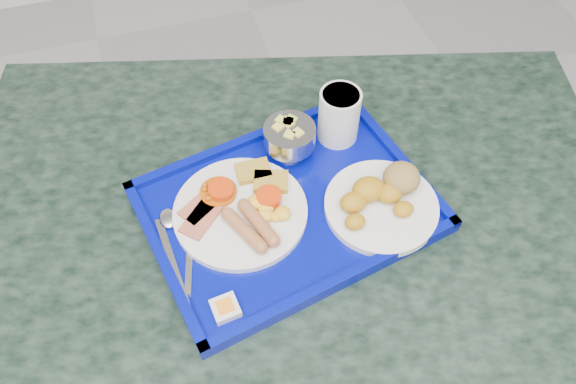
{
  "coord_description": "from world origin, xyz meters",
  "views": [
    {
      "loc": [
        0.2,
        0.6,
        1.52
      ],
      "look_at": [
        0.36,
        1.12,
        0.78
      ],
      "focal_mm": 35.0,
      "sensor_mm": 36.0,
      "label": 1
    }
  ],
  "objects_px": {
    "table": "(290,261)",
    "juice_cup": "(339,114)",
    "tray": "(288,208)",
    "bread_plate": "(383,198)",
    "main_plate": "(243,209)",
    "fruit_bowl": "(289,136)"
  },
  "relations": [
    {
      "from": "fruit_bowl",
      "to": "juice_cup",
      "type": "distance_m",
      "value": 0.1
    },
    {
      "from": "main_plate",
      "to": "juice_cup",
      "type": "relative_size",
      "value": 2.16
    },
    {
      "from": "bread_plate",
      "to": "main_plate",
      "type": "bearing_deg",
      "value": 166.86
    },
    {
      "from": "table",
      "to": "main_plate",
      "type": "bearing_deg",
      "value": 177.91
    },
    {
      "from": "bread_plate",
      "to": "juice_cup",
      "type": "height_order",
      "value": "juice_cup"
    },
    {
      "from": "tray",
      "to": "fruit_bowl",
      "type": "distance_m",
      "value": 0.13
    },
    {
      "from": "tray",
      "to": "juice_cup",
      "type": "distance_m",
      "value": 0.19
    },
    {
      "from": "fruit_bowl",
      "to": "juice_cup",
      "type": "relative_size",
      "value": 0.89
    },
    {
      "from": "table",
      "to": "fruit_bowl",
      "type": "relative_size",
      "value": 14.45
    },
    {
      "from": "table",
      "to": "bread_plate",
      "type": "bearing_deg",
      "value": -18.86
    },
    {
      "from": "tray",
      "to": "fruit_bowl",
      "type": "height_order",
      "value": "fruit_bowl"
    },
    {
      "from": "tray",
      "to": "bread_plate",
      "type": "height_order",
      "value": "bread_plate"
    },
    {
      "from": "bread_plate",
      "to": "juice_cup",
      "type": "xyz_separation_m",
      "value": [
        -0.02,
        0.17,
        0.04
      ]
    },
    {
      "from": "table",
      "to": "fruit_bowl",
      "type": "bearing_deg",
      "value": 73.41
    },
    {
      "from": "table",
      "to": "juice_cup",
      "type": "xyz_separation_m",
      "value": [
        0.13,
        0.12,
        0.26
      ]
    },
    {
      "from": "main_plate",
      "to": "fruit_bowl",
      "type": "height_order",
      "value": "fruit_bowl"
    },
    {
      "from": "tray",
      "to": "juice_cup",
      "type": "bearing_deg",
      "value": 43.44
    },
    {
      "from": "tray",
      "to": "main_plate",
      "type": "height_order",
      "value": "main_plate"
    },
    {
      "from": "main_plate",
      "to": "fruit_bowl",
      "type": "xyz_separation_m",
      "value": [
        0.11,
        0.11,
        0.03
      ]
    },
    {
      "from": "table",
      "to": "juice_cup",
      "type": "distance_m",
      "value": 0.31
    },
    {
      "from": "fruit_bowl",
      "to": "main_plate",
      "type": "bearing_deg",
      "value": -136.82
    },
    {
      "from": "table",
      "to": "main_plate",
      "type": "relative_size",
      "value": 5.95
    }
  ]
}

